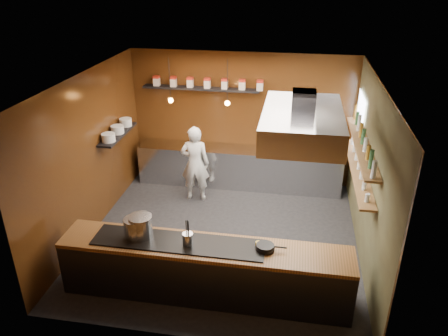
% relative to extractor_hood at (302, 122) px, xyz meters
% --- Properties ---
extents(floor, '(5.00, 5.00, 0.00)m').
position_rel_extractor_hood_xyz_m(floor, '(-1.30, 0.40, -2.51)').
color(floor, black).
rests_on(floor, ground).
extents(back_wall, '(5.00, 0.00, 5.00)m').
position_rel_extractor_hood_xyz_m(back_wall, '(-1.30, 2.90, -1.01)').
color(back_wall, black).
rests_on(back_wall, ground).
extents(left_wall, '(0.00, 5.00, 5.00)m').
position_rel_extractor_hood_xyz_m(left_wall, '(-3.80, 0.40, -1.01)').
color(left_wall, black).
rests_on(left_wall, ground).
extents(right_wall, '(0.00, 5.00, 5.00)m').
position_rel_extractor_hood_xyz_m(right_wall, '(1.20, 0.40, -1.01)').
color(right_wall, '#413C25').
rests_on(right_wall, ground).
extents(ceiling, '(5.00, 5.00, 0.00)m').
position_rel_extractor_hood_xyz_m(ceiling, '(-1.30, 0.40, 0.49)').
color(ceiling, silver).
rests_on(ceiling, back_wall).
extents(window_pane, '(0.00, 1.00, 1.00)m').
position_rel_extractor_hood_xyz_m(window_pane, '(1.15, 2.10, -0.61)').
color(window_pane, white).
rests_on(window_pane, right_wall).
extents(prep_counter, '(4.60, 0.65, 0.90)m').
position_rel_extractor_hood_xyz_m(prep_counter, '(-1.30, 2.57, -2.06)').
color(prep_counter, silver).
rests_on(prep_counter, floor).
extents(pass_counter, '(4.40, 0.72, 0.94)m').
position_rel_extractor_hood_xyz_m(pass_counter, '(-1.30, -1.20, -2.04)').
color(pass_counter, '#38383D').
rests_on(pass_counter, floor).
extents(tin_shelf, '(2.60, 0.26, 0.04)m').
position_rel_extractor_hood_xyz_m(tin_shelf, '(-2.20, 2.76, -0.31)').
color(tin_shelf, black).
rests_on(tin_shelf, back_wall).
extents(plate_shelf, '(0.30, 1.40, 0.04)m').
position_rel_extractor_hood_xyz_m(plate_shelf, '(-3.64, 1.40, -0.96)').
color(plate_shelf, black).
rests_on(plate_shelf, left_wall).
extents(bottle_shelf_upper, '(0.26, 2.80, 0.04)m').
position_rel_extractor_hood_xyz_m(bottle_shelf_upper, '(1.04, 0.70, -0.59)').
color(bottle_shelf_upper, brown).
rests_on(bottle_shelf_upper, right_wall).
extents(bottle_shelf_lower, '(0.26, 2.80, 0.04)m').
position_rel_extractor_hood_xyz_m(bottle_shelf_lower, '(1.04, 0.70, -1.06)').
color(bottle_shelf_lower, brown).
rests_on(bottle_shelf_lower, right_wall).
extents(extractor_hood, '(1.20, 2.00, 0.72)m').
position_rel_extractor_hood_xyz_m(extractor_hood, '(0.00, 0.00, 0.00)').
color(extractor_hood, '#38383D').
rests_on(extractor_hood, ceiling).
extents(pendant_left, '(0.10, 0.10, 0.95)m').
position_rel_extractor_hood_xyz_m(pendant_left, '(-2.70, 2.10, -0.35)').
color(pendant_left, black).
rests_on(pendant_left, ceiling).
extents(pendant_right, '(0.10, 0.10, 0.95)m').
position_rel_extractor_hood_xyz_m(pendant_right, '(-1.50, 2.10, -0.35)').
color(pendant_right, black).
rests_on(pendant_right, ceiling).
extents(storage_tins, '(2.43, 0.13, 0.22)m').
position_rel_extractor_hood_xyz_m(storage_tins, '(-2.05, 2.76, -0.17)').
color(storage_tins, beige).
rests_on(storage_tins, tin_shelf).
extents(plate_stacks, '(0.26, 1.16, 0.16)m').
position_rel_extractor_hood_xyz_m(plate_stacks, '(-3.64, 1.40, -0.86)').
color(plate_stacks, silver).
rests_on(plate_stacks, plate_shelf).
extents(bottles, '(0.06, 2.66, 0.24)m').
position_rel_extractor_hood_xyz_m(bottles, '(1.04, 0.70, -0.45)').
color(bottles, silver).
rests_on(bottles, bottle_shelf_upper).
extents(wine_glasses, '(0.07, 2.37, 0.13)m').
position_rel_extractor_hood_xyz_m(wine_glasses, '(1.04, 0.70, -0.97)').
color(wine_glasses, silver).
rests_on(wine_glasses, bottle_shelf_lower).
extents(stockpot_large, '(0.44, 0.44, 0.34)m').
position_rel_extractor_hood_xyz_m(stockpot_large, '(-2.29, -1.15, -1.39)').
color(stockpot_large, '#B2B4B9').
rests_on(stockpot_large, pass_counter).
extents(stockpot_small, '(0.36, 0.36, 0.31)m').
position_rel_extractor_hood_xyz_m(stockpot_small, '(-2.37, -1.17, -1.41)').
color(stockpot_small, silver).
rests_on(stockpot_small, pass_counter).
extents(utensil_crock, '(0.16, 0.16, 0.20)m').
position_rel_extractor_hood_xyz_m(utensil_crock, '(-1.54, -1.26, -1.46)').
color(utensil_crock, '#B8BABF').
rests_on(utensil_crock, pass_counter).
extents(frying_pan, '(0.45, 0.28, 0.07)m').
position_rel_extractor_hood_xyz_m(frying_pan, '(-0.40, -1.16, -1.53)').
color(frying_pan, black).
rests_on(frying_pan, pass_counter).
extents(butter_jar, '(0.12, 0.12, 0.08)m').
position_rel_extractor_hood_xyz_m(butter_jar, '(-0.51, -1.10, -1.54)').
color(butter_jar, gold).
rests_on(butter_jar, pass_counter).
extents(espresso_machine, '(0.55, 0.53, 0.43)m').
position_rel_extractor_hood_xyz_m(espresso_machine, '(0.14, 2.49, -1.39)').
color(espresso_machine, black).
rests_on(espresso_machine, prep_counter).
extents(chef, '(0.64, 0.46, 1.67)m').
position_rel_extractor_hood_xyz_m(chef, '(-2.14, 1.78, -1.67)').
color(chef, silver).
rests_on(chef, floor).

